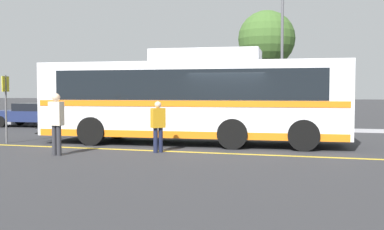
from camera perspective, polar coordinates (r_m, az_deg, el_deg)
ground_plane at (r=15.52m, az=4.93°, el=-3.99°), size 220.00×220.00×0.00m
lane_strip_0 at (r=14.14m, az=-2.48°, el=-4.64°), size 30.76×0.20×0.01m
curb_strip at (r=22.68m, az=4.68°, el=-1.62°), size 38.76×0.36×0.15m
transit_bus at (r=16.12m, az=0.06°, el=2.26°), size 11.21×3.29×3.35m
parked_car_0 at (r=25.68m, az=-19.33°, el=0.08°), size 4.83×2.01×1.27m
parked_car_1 at (r=22.18m, az=-6.09°, el=0.08°), size 4.47×2.06×1.53m
pedestrian_0 at (r=13.86m, az=-4.34°, el=-1.11°), size 0.45×0.45×1.58m
pedestrian_1 at (r=13.74m, az=-16.85°, el=-0.59°), size 0.45×0.28×1.83m
bus_stop_sign at (r=17.59m, az=-22.57°, el=1.74°), size 0.07×0.40×2.49m
street_lamp at (r=23.39m, az=11.39°, el=10.92°), size 0.48×0.48×7.42m
tree_0 at (r=27.41m, az=9.44°, el=9.45°), size 3.37×3.37×6.71m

